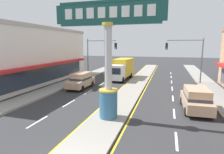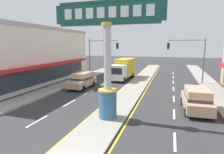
{
  "view_description": "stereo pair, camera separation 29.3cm",
  "coord_description": "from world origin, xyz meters",
  "px_view_note": "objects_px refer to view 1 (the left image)",
  "views": [
    {
      "loc": [
        3.9,
        -5.58,
        5.29
      ],
      "look_at": [
        -0.55,
        9.43,
        2.6
      ],
      "focal_mm": 30.2,
      "sensor_mm": 36.0,
      "label": 1
    },
    {
      "loc": [
        4.18,
        -5.49,
        5.29
      ],
      "look_at": [
        -0.55,
        9.43,
        2.6
      ],
      "focal_mm": 30.2,
      "sensor_mm": 36.0,
      "label": 2
    }
  ],
  "objects_px": {
    "traffic_light_left_side": "(98,52)",
    "suv_near_right_lane": "(196,99)",
    "box_truck_near_left_lane": "(122,68)",
    "storefront_left": "(26,55)",
    "district_sign": "(108,61)",
    "traffic_light_right_side": "(188,53)",
    "suv_far_right_lane": "(81,80)"
  },
  "relations": [
    {
      "from": "storefront_left",
      "to": "traffic_light_left_side",
      "type": "relative_size",
      "value": 3.56
    },
    {
      "from": "storefront_left",
      "to": "traffic_light_right_side",
      "type": "distance_m",
      "value": 22.26
    },
    {
      "from": "district_sign",
      "to": "storefront_left",
      "type": "distance_m",
      "value": 17.63
    },
    {
      "from": "storefront_left",
      "to": "suv_near_right_lane",
      "type": "bearing_deg",
      "value": -15.01
    },
    {
      "from": "storefront_left",
      "to": "traffic_light_right_side",
      "type": "xyz_separation_m",
      "value": [
        21.46,
        5.91,
        0.4
      ]
    },
    {
      "from": "suv_near_right_lane",
      "to": "box_truck_near_left_lane",
      "type": "relative_size",
      "value": 0.67
    },
    {
      "from": "suv_near_right_lane",
      "to": "box_truck_near_left_lane",
      "type": "bearing_deg",
      "value": 126.63
    },
    {
      "from": "suv_far_right_lane",
      "to": "box_truck_near_left_lane",
      "type": "xyz_separation_m",
      "value": [
        3.39,
        7.37,
        0.71
      ]
    },
    {
      "from": "traffic_light_right_side",
      "to": "suv_far_right_lane",
      "type": "bearing_deg",
      "value": -152.04
    },
    {
      "from": "traffic_light_left_side",
      "to": "suv_near_right_lane",
      "type": "distance_m",
      "value": 17.58
    },
    {
      "from": "traffic_light_left_side",
      "to": "traffic_light_right_side",
      "type": "height_order",
      "value": "same"
    },
    {
      "from": "storefront_left",
      "to": "suv_near_right_lane",
      "type": "relative_size",
      "value": 4.72
    },
    {
      "from": "district_sign",
      "to": "box_truck_near_left_lane",
      "type": "relative_size",
      "value": 1.14
    },
    {
      "from": "traffic_light_left_side",
      "to": "box_truck_near_left_lane",
      "type": "height_order",
      "value": "traffic_light_left_side"
    },
    {
      "from": "storefront_left",
      "to": "box_truck_near_left_lane",
      "type": "distance_m",
      "value": 13.92
    },
    {
      "from": "traffic_light_left_side",
      "to": "box_truck_near_left_lane",
      "type": "distance_m",
      "value": 4.51
    },
    {
      "from": "traffic_light_right_side",
      "to": "suv_far_right_lane",
      "type": "relative_size",
      "value": 1.34
    },
    {
      "from": "storefront_left",
      "to": "traffic_light_right_side",
      "type": "bearing_deg",
      "value": 15.39
    },
    {
      "from": "traffic_light_left_side",
      "to": "suv_near_right_lane",
      "type": "height_order",
      "value": "traffic_light_left_side"
    },
    {
      "from": "suv_near_right_lane",
      "to": "suv_far_right_lane",
      "type": "relative_size",
      "value": 1.01
    },
    {
      "from": "traffic_light_right_side",
      "to": "suv_near_right_lane",
      "type": "distance_m",
      "value": 12.04
    },
    {
      "from": "suv_near_right_lane",
      "to": "suv_far_right_lane",
      "type": "bearing_deg",
      "value": 158.85
    },
    {
      "from": "storefront_left",
      "to": "suv_far_right_lane",
      "type": "bearing_deg",
      "value": -5.62
    },
    {
      "from": "storefront_left",
      "to": "traffic_light_left_side",
      "type": "bearing_deg",
      "value": 35.33
    },
    {
      "from": "box_truck_near_left_lane",
      "to": "storefront_left",
      "type": "bearing_deg",
      "value": -151.71
    },
    {
      "from": "traffic_light_left_side",
      "to": "suv_far_right_lane",
      "type": "distance_m",
      "value": 7.58
    },
    {
      "from": "storefront_left",
      "to": "traffic_light_left_side",
      "type": "height_order",
      "value": "storefront_left"
    },
    {
      "from": "traffic_light_left_side",
      "to": "suv_near_right_lane",
      "type": "xyz_separation_m",
      "value": [
        12.75,
        -11.65,
        -3.26
      ]
    },
    {
      "from": "suv_near_right_lane",
      "to": "district_sign",
      "type": "bearing_deg",
      "value": -149.47
    },
    {
      "from": "traffic_light_left_side",
      "to": "traffic_light_right_side",
      "type": "xyz_separation_m",
      "value": [
        13.03,
        -0.07,
        0.0
      ]
    },
    {
      "from": "district_sign",
      "to": "suv_far_right_lane",
      "type": "distance_m",
      "value": 11.02
    },
    {
      "from": "traffic_light_right_side",
      "to": "box_truck_near_left_lane",
      "type": "relative_size",
      "value": 0.88
    }
  ]
}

